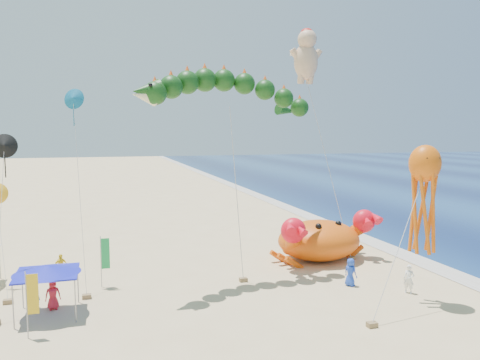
{
  "coord_description": "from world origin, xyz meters",
  "views": [
    {
      "loc": [
        -10.44,
        -26.4,
        9.55
      ],
      "look_at": [
        -2.0,
        2.0,
        6.5
      ],
      "focal_mm": 35.0,
      "sensor_mm": 36.0,
      "label": 1
    }
  ],
  "objects_px": {
    "dragon_kite": "(227,97)",
    "cherub_kite": "(307,55)",
    "octopus_kite": "(424,191)",
    "canopy_blue": "(47,269)",
    "crab_inflatable": "(320,239)"
  },
  "relations": [
    {
      "from": "dragon_kite",
      "to": "cherub_kite",
      "type": "xyz_separation_m",
      "value": [
        8.26,
        6.31,
        3.91
      ]
    },
    {
      "from": "octopus_kite",
      "to": "canopy_blue",
      "type": "relative_size",
      "value": 2.6
    },
    {
      "from": "dragon_kite",
      "to": "canopy_blue",
      "type": "xyz_separation_m",
      "value": [
        -10.52,
        -3.05,
        -9.28
      ]
    },
    {
      "from": "octopus_kite",
      "to": "canopy_blue",
      "type": "xyz_separation_m",
      "value": [
        -19.91,
        3.88,
        -3.88
      ]
    },
    {
      "from": "canopy_blue",
      "to": "crab_inflatable",
      "type": "bearing_deg",
      "value": 16.84
    },
    {
      "from": "crab_inflatable",
      "to": "cherub_kite",
      "type": "height_order",
      "value": "cherub_kite"
    },
    {
      "from": "octopus_kite",
      "to": "canopy_blue",
      "type": "height_order",
      "value": "octopus_kite"
    },
    {
      "from": "dragon_kite",
      "to": "cherub_kite",
      "type": "distance_m",
      "value": 11.1
    },
    {
      "from": "cherub_kite",
      "to": "dragon_kite",
      "type": "bearing_deg",
      "value": -142.62
    },
    {
      "from": "crab_inflatable",
      "to": "dragon_kite",
      "type": "xyz_separation_m",
      "value": [
        -7.8,
        -2.49,
        10.08
      ]
    },
    {
      "from": "cherub_kite",
      "to": "octopus_kite",
      "type": "bearing_deg",
      "value": -85.1
    },
    {
      "from": "dragon_kite",
      "to": "octopus_kite",
      "type": "bearing_deg",
      "value": -36.43
    },
    {
      "from": "dragon_kite",
      "to": "canopy_blue",
      "type": "height_order",
      "value": "dragon_kite"
    },
    {
      "from": "dragon_kite",
      "to": "canopy_blue",
      "type": "bearing_deg",
      "value": -163.83
    },
    {
      "from": "cherub_kite",
      "to": "canopy_blue",
      "type": "relative_size",
      "value": 5.21
    }
  ]
}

